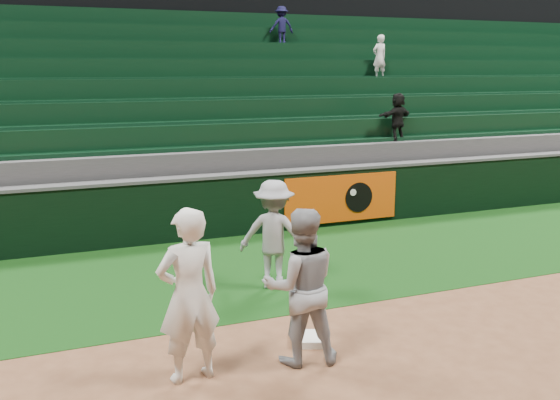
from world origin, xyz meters
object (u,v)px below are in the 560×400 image
Objects in this scene: baserunner at (301,286)px; base_coach at (274,234)px; first_baseman at (189,295)px; first_base at (308,339)px.

baserunner reaches higher than base_coach.
base_coach is at bearing -93.08° from baserunner.
baserunner is at bearing 169.87° from first_baseman.
first_baseman is (-1.55, -0.36, 0.91)m from first_base.
first_base is 0.22× the size of baserunner.
baserunner is (-0.28, -0.41, 0.86)m from first_base.
first_base is at bearing 112.11° from base_coach.
first_base is 0.21× the size of first_baseman.
first_base is 0.99m from baserunner.
base_coach is (0.61, 2.40, -0.06)m from baserunner.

